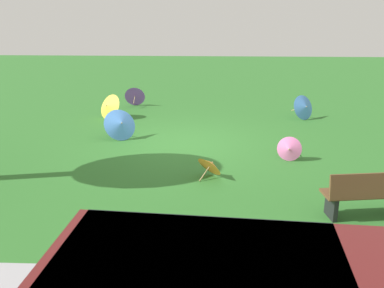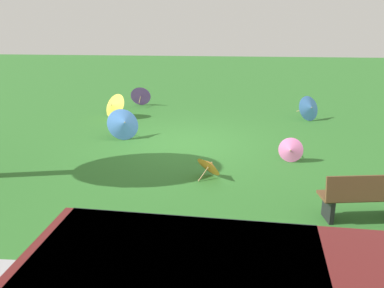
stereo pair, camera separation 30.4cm
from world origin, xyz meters
TOP-DOWN VIEW (x-y plane):
  - ground at (0.00, 0.00)m, footprint 40.00×40.00m
  - park_bench at (-3.56, 4.08)m, footprint 1.65×0.70m
  - parasol_pink_0 at (-2.67, 1.23)m, footprint 0.63×0.61m
  - parasol_blue_0 at (-3.84, -2.71)m, footprint 0.93×0.90m
  - parasol_yellow_0 at (2.61, -2.53)m, footprint 1.01×0.97m
  - parasol_blue_1 at (1.75, -0.32)m, footprint 1.11×1.04m
  - parasol_purple_1 at (2.05, -4.43)m, footprint 0.76×0.73m
  - parasol_orange_0 at (-0.77, 2.34)m, footprint 0.75×0.74m

SIDE VIEW (x-z plane):
  - ground at x=0.00m, z-range 0.00..0.00m
  - parasol_orange_0 at x=-0.77m, z-range 0.02..0.58m
  - parasol_pink_0 at x=-2.67m, z-range 0.00..0.60m
  - parasol_purple_1 at x=2.05m, z-range 0.00..0.75m
  - parasol_blue_0 at x=-3.84m, z-range 0.00..0.82m
  - parasol_yellow_0 at x=2.61m, z-range 0.00..0.84m
  - parasol_blue_1 at x=1.75m, z-range 0.00..0.88m
  - park_bench at x=-3.56m, z-range 0.01..0.92m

